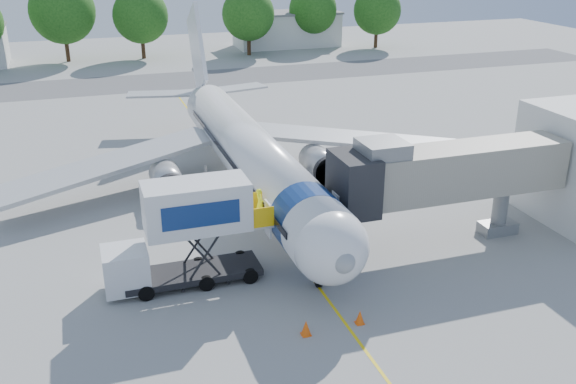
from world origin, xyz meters
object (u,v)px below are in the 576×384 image
object	(u,v)px
jet_bridge	(437,174)
catering_hiloader	(185,235)
aircraft	(248,152)
ground_tug	(462,360)

from	to	relation	value
jet_bridge	catering_hiloader	size ratio (longest dim) A/B	1.64
aircraft	catering_hiloader	size ratio (longest dim) A/B	4.44
jet_bridge	ground_tug	bearing A→B (deg)	-114.58
catering_hiloader	ground_tug	world-z (taller)	catering_hiloader
jet_bridge	catering_hiloader	world-z (taller)	jet_bridge
aircraft	jet_bridge	distance (m)	13.77
ground_tug	jet_bridge	bearing A→B (deg)	71.00
aircraft	ground_tug	distance (m)	22.42
ground_tug	aircraft	bearing A→B (deg)	103.20
ground_tug	catering_hiloader	bearing A→B (deg)	135.58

